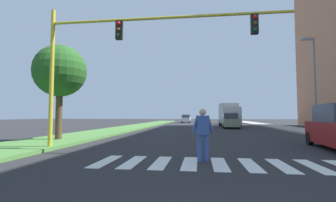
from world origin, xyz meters
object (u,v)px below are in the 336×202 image
(pedestrian_performer, at_px, (203,132))
(sedan_far_horizon, at_px, (186,119))
(traffic_light_gantry, at_px, (120,46))
(sedan_midblock, at_px, (230,121))
(street_lamp_right, at_px, (314,76))
(tree_mid, at_px, (60,71))
(truck_box_delivery, at_px, (229,114))
(sedan_distant, at_px, (225,120))

(pedestrian_performer, relative_size, sedan_far_horizon, 0.42)
(traffic_light_gantry, height_order, pedestrian_performer, traffic_light_gantry)
(pedestrian_performer, xyz_separation_m, sedan_midblock, (3.43, 21.36, -0.13))
(street_lamp_right, bearing_deg, pedestrian_performer, -125.31)
(tree_mid, xyz_separation_m, truck_box_delivery, (11.83, 21.04, -2.35))
(pedestrian_performer, xyz_separation_m, truck_box_delivery, (3.83, 26.00, 0.70))
(tree_mid, relative_size, sedan_midblock, 1.17)
(sedan_distant, xyz_separation_m, truck_box_delivery, (-0.29, -8.75, 0.86))
(truck_box_delivery, bearing_deg, pedestrian_performer, -98.38)
(tree_mid, xyz_separation_m, sedan_midblock, (11.43, 16.40, -3.18))
(sedan_midblock, bearing_deg, truck_box_delivery, 85.07)
(sedan_far_horizon, bearing_deg, truck_box_delivery, -68.38)
(pedestrian_performer, bearing_deg, truck_box_delivery, 81.62)
(traffic_light_gantry, height_order, sedan_midblock, traffic_light_gantry)
(sedan_far_horizon, bearing_deg, sedan_midblock, -73.66)
(traffic_light_gantry, relative_size, truck_box_delivery, 1.65)
(traffic_light_gantry, bearing_deg, pedestrian_performer, -28.80)
(tree_mid, height_order, sedan_midblock, tree_mid)
(tree_mid, xyz_separation_m, pedestrian_performer, (8.00, -4.96, -3.05))
(street_lamp_right, bearing_deg, truck_box_delivery, 110.18)
(pedestrian_performer, relative_size, sedan_midblock, 0.37)
(street_lamp_right, height_order, truck_box_delivery, street_lamp_right)
(traffic_light_gantry, xyz_separation_m, truck_box_delivery, (7.26, 24.12, -2.78))
(pedestrian_performer, distance_m, sedan_far_horizon, 43.16)
(tree_mid, height_order, truck_box_delivery, tree_mid)
(street_lamp_right, height_order, sedan_midblock, street_lamp_right)
(sedan_midblock, bearing_deg, tree_mid, -124.87)
(tree_mid, xyz_separation_m, sedan_distant, (12.12, 29.79, -3.21))
(sedan_midblock, bearing_deg, sedan_far_horizon, 106.34)
(sedan_midblock, bearing_deg, pedestrian_performer, -99.12)
(street_lamp_right, bearing_deg, tree_mid, -156.00)
(street_lamp_right, distance_m, sedan_far_horizon, 33.02)
(sedan_midblock, distance_m, sedan_distant, 13.41)
(traffic_light_gantry, distance_m, truck_box_delivery, 25.34)
(pedestrian_performer, bearing_deg, tree_mid, 148.21)
(tree_mid, height_order, street_lamp_right, street_lamp_right)
(street_lamp_right, relative_size, truck_box_delivery, 1.21)
(truck_box_delivery, bearing_deg, street_lamp_right, -69.82)
(sedan_distant, bearing_deg, street_lamp_right, -78.11)
(street_lamp_right, relative_size, sedan_far_horizon, 1.85)
(traffic_light_gantry, bearing_deg, tree_mid, 146.09)
(sedan_distant, height_order, sedan_far_horizon, sedan_distant)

